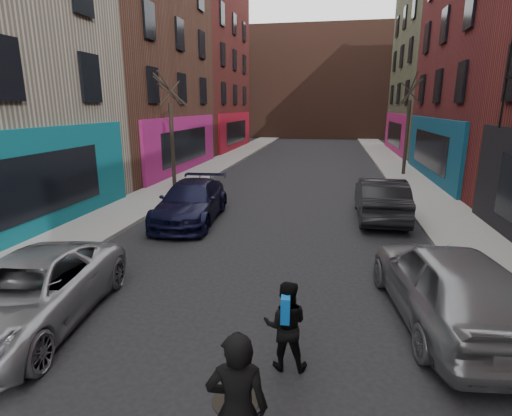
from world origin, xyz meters
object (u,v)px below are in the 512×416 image
at_px(tree_left_far, 171,122).
at_px(parked_right_end, 380,198).
at_px(pedestrian, 286,325).
at_px(manhole, 236,400).
at_px(parked_right_far, 448,284).
at_px(parked_left_end, 191,202).
at_px(parked_left_far, 27,294).
at_px(skateboarder, 237,410).
at_px(tree_right_far, 408,117).

relative_size(tree_left_far, parked_right_end, 1.37).
height_order(pedestrian, manhole, pedestrian).
xyz_separation_m(parked_right_far, pedestrian, (-2.93, -1.95, -0.07)).
bearing_deg(parked_left_end, parked_right_far, -43.38).
relative_size(parked_left_end, parked_right_end, 1.06).
relative_size(parked_right_far, parked_right_end, 1.03).
bearing_deg(parked_left_far, skateboarder, -35.73).
xyz_separation_m(tree_left_far, parked_right_end, (9.91, -4.18, -2.60)).
height_order(parked_right_far, skateboarder, skateboarder).
bearing_deg(parked_right_end, parked_left_far, 50.82).
bearing_deg(pedestrian, tree_left_far, -65.01).
bearing_deg(tree_left_far, parked_left_end, -62.61).
bearing_deg(skateboarder, manhole, -84.71).
distance_m(parked_right_far, skateboarder, 5.27).
bearing_deg(parked_left_far, pedestrian, -11.11).
relative_size(tree_left_far, parked_left_far, 1.33).
bearing_deg(pedestrian, parked_right_far, -149.81).
xyz_separation_m(tree_right_far, pedestrian, (-4.98, -19.71, -2.77)).
bearing_deg(parked_left_end, tree_right_far, 47.17).
bearing_deg(manhole, parked_left_end, 113.28).
distance_m(parked_right_end, pedestrian, 9.85).
distance_m(tree_left_far, pedestrian, 15.80).
bearing_deg(pedestrian, parked_left_end, -64.27).
xyz_separation_m(parked_left_end, parked_right_far, (7.34, -5.97, 0.10)).
bearing_deg(parked_right_far, tree_right_far, -103.98).
distance_m(parked_right_far, parked_right_end, 7.59).
bearing_deg(pedestrian, parked_right_end, -108.11).
bearing_deg(skateboarder, pedestrian, -106.24).
height_order(parked_right_far, pedestrian, parked_right_far).
bearing_deg(skateboarder, parked_right_end, -112.70).
bearing_deg(tree_left_far, parked_right_end, -22.86).
bearing_deg(parked_left_far, parked_right_end, 43.47).
relative_size(parked_left_far, parked_right_far, 1.00).
xyz_separation_m(tree_right_far, parked_left_far, (-10.00, -19.37, -2.85)).
height_order(tree_left_far, parked_right_far, tree_left_far).
bearing_deg(tree_right_far, tree_left_far, -154.18).
xyz_separation_m(tree_right_far, manhole, (-5.59, -20.64, -3.52)).
height_order(tree_right_far, parked_right_end, tree_right_far).
relative_size(parked_left_far, pedestrian, 3.25).
bearing_deg(parked_right_end, pedestrian, 75.39).
relative_size(parked_left_end, skateboarder, 2.71).
height_order(parked_right_end, manhole, parked_right_end).
relative_size(parked_right_far, pedestrian, 3.24).
bearing_deg(skateboarder, parked_left_end, -77.26).
height_order(skateboarder, manhole, skateboarder).
height_order(parked_right_far, manhole, parked_right_far).
relative_size(tree_left_far, manhole, 9.29).
xyz_separation_m(parked_right_far, parked_right_end, (-0.43, 7.58, -0.05)).
distance_m(parked_right_far, pedestrian, 3.52).
relative_size(pedestrian, manhole, 2.15).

